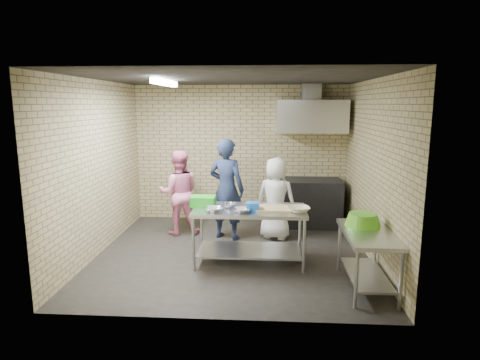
# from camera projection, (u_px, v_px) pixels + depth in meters

# --- Properties ---
(floor) EXTENTS (4.20, 4.20, 0.00)m
(floor) POSITION_uv_depth(u_px,v_px,m) (233.00, 254.00, 6.44)
(floor) COLOR black
(floor) RESTS_ON ground
(ceiling) EXTENTS (4.20, 4.20, 0.00)m
(ceiling) POSITION_uv_depth(u_px,v_px,m) (232.00, 78.00, 5.94)
(ceiling) COLOR black
(ceiling) RESTS_ON ground
(back_wall) EXTENTS (4.20, 0.06, 2.70)m
(back_wall) POSITION_uv_depth(u_px,v_px,m) (241.00, 154.00, 8.15)
(back_wall) COLOR tan
(back_wall) RESTS_ON ground
(front_wall) EXTENTS (4.20, 0.06, 2.70)m
(front_wall) POSITION_uv_depth(u_px,v_px,m) (217.00, 200.00, 4.23)
(front_wall) COLOR tan
(front_wall) RESTS_ON ground
(left_wall) EXTENTS (0.06, 4.00, 2.70)m
(left_wall) POSITION_uv_depth(u_px,v_px,m) (98.00, 168.00, 6.32)
(left_wall) COLOR tan
(left_wall) RESTS_ON ground
(right_wall) EXTENTS (0.06, 4.00, 2.70)m
(right_wall) POSITION_uv_depth(u_px,v_px,m) (373.00, 171.00, 6.06)
(right_wall) COLOR tan
(right_wall) RESTS_ON ground
(prep_table) EXTENTS (1.65, 0.82, 0.82)m
(prep_table) POSITION_uv_depth(u_px,v_px,m) (249.00, 235.00, 6.04)
(prep_table) COLOR #AFB0B6
(prep_table) RESTS_ON floor
(side_counter) EXTENTS (0.60, 1.20, 0.75)m
(side_counter) POSITION_uv_depth(u_px,v_px,m) (367.00, 260.00, 5.18)
(side_counter) COLOR silver
(side_counter) RESTS_ON floor
(stove) EXTENTS (1.20, 0.70, 0.90)m
(stove) POSITION_uv_depth(u_px,v_px,m) (309.00, 202.00, 7.89)
(stove) COLOR black
(stove) RESTS_ON floor
(range_hood) EXTENTS (1.30, 0.60, 0.60)m
(range_hood) POSITION_uv_depth(u_px,v_px,m) (311.00, 116.00, 7.64)
(range_hood) COLOR silver
(range_hood) RESTS_ON back_wall
(hood_duct) EXTENTS (0.35, 0.30, 0.30)m
(hood_duct) POSITION_uv_depth(u_px,v_px,m) (311.00, 92.00, 7.70)
(hood_duct) COLOR #A5A8AD
(hood_duct) RESTS_ON back_wall
(wall_shelf) EXTENTS (0.80, 0.20, 0.04)m
(wall_shelf) POSITION_uv_depth(u_px,v_px,m) (326.00, 126.00, 7.84)
(wall_shelf) COLOR #3F2B19
(wall_shelf) RESTS_ON back_wall
(fluorescent_fixture) EXTENTS (0.10, 1.25, 0.08)m
(fluorescent_fixture) POSITION_uv_depth(u_px,v_px,m) (165.00, 83.00, 6.01)
(fluorescent_fixture) COLOR white
(fluorescent_fixture) RESTS_ON ceiling
(green_crate) EXTENTS (0.37, 0.27, 0.15)m
(green_crate) POSITION_uv_depth(u_px,v_px,m) (203.00, 201.00, 6.11)
(green_crate) COLOR green
(green_crate) RESTS_ON prep_table
(blue_tub) EXTENTS (0.18, 0.18, 0.12)m
(blue_tub) POSITION_uv_depth(u_px,v_px,m) (253.00, 206.00, 5.85)
(blue_tub) COLOR blue
(blue_tub) RESTS_ON prep_table
(cutting_board) EXTENTS (0.50, 0.38, 0.03)m
(cutting_board) POSITION_uv_depth(u_px,v_px,m) (273.00, 208.00, 5.92)
(cutting_board) COLOR tan
(cutting_board) RESTS_ON prep_table
(mixing_bowl_a) EXTENTS (0.30, 0.30, 0.06)m
(mixing_bowl_a) POSITION_uv_depth(u_px,v_px,m) (214.00, 209.00, 5.79)
(mixing_bowl_a) COLOR silver
(mixing_bowl_a) RESTS_ON prep_table
(mixing_bowl_b) EXTENTS (0.23, 0.23, 0.06)m
(mixing_bowl_b) POSITION_uv_depth(u_px,v_px,m) (229.00, 205.00, 6.02)
(mixing_bowl_b) COLOR silver
(mixing_bowl_b) RESTS_ON prep_table
(mixing_bowl_c) EXTENTS (0.28, 0.28, 0.06)m
(mixing_bowl_c) POSITION_uv_depth(u_px,v_px,m) (242.00, 210.00, 5.75)
(mixing_bowl_c) COLOR silver
(mixing_bowl_c) RESTS_ON prep_table
(ceramic_bowl) EXTENTS (0.37, 0.37, 0.08)m
(ceramic_bowl) POSITION_uv_depth(u_px,v_px,m) (298.00, 209.00, 5.76)
(ceramic_bowl) COLOR beige
(ceramic_bowl) RESTS_ON prep_table
(green_basin) EXTENTS (0.46, 0.46, 0.17)m
(green_basin) POSITION_uv_depth(u_px,v_px,m) (363.00, 220.00, 5.34)
(green_basin) COLOR #59C626
(green_basin) RESTS_ON side_counter
(bottle_red) EXTENTS (0.07, 0.07, 0.18)m
(bottle_red) POSITION_uv_depth(u_px,v_px,m) (313.00, 120.00, 7.83)
(bottle_red) COLOR #B22619
(bottle_red) RESTS_ON wall_shelf
(bottle_green) EXTENTS (0.06, 0.06, 0.15)m
(bottle_green) POSITION_uv_depth(u_px,v_px,m) (334.00, 121.00, 7.81)
(bottle_green) COLOR green
(bottle_green) RESTS_ON wall_shelf
(man_navy) EXTENTS (0.75, 0.62, 1.76)m
(man_navy) POSITION_uv_depth(u_px,v_px,m) (227.00, 189.00, 7.04)
(man_navy) COLOR #161C37
(man_navy) RESTS_ON floor
(woman_pink) EXTENTS (0.85, 0.72, 1.52)m
(woman_pink) POSITION_uv_depth(u_px,v_px,m) (179.00, 193.00, 7.31)
(woman_pink) COLOR pink
(woman_pink) RESTS_ON floor
(woman_white) EXTENTS (0.81, 0.66, 1.43)m
(woman_white) POSITION_uv_depth(u_px,v_px,m) (276.00, 198.00, 7.07)
(woman_white) COLOR white
(woman_white) RESTS_ON floor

